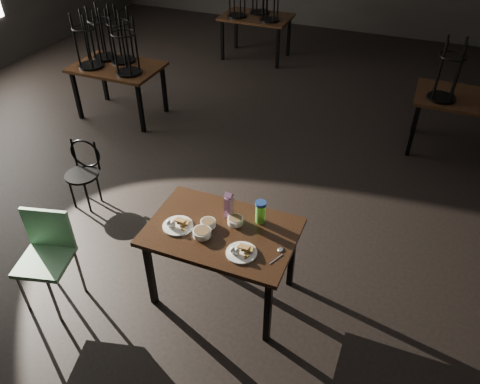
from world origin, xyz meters
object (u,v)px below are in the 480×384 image
at_px(water_bottle, 261,212).
at_px(bentwood_chair, 84,168).
at_px(main_table, 222,237).
at_px(school_chair, 47,251).
at_px(juice_carton, 229,206).

xyz_separation_m(water_bottle, bentwood_chair, (-2.16, 0.44, -0.41)).
height_order(main_table, school_chair, school_chair).
relative_size(juice_carton, bentwood_chair, 0.33).
xyz_separation_m(juice_carton, water_bottle, (0.26, 0.04, -0.01)).
relative_size(juice_carton, school_chair, 0.28).
bearing_deg(school_chair, water_bottle, 11.48).
relative_size(main_table, school_chair, 1.38).
height_order(water_bottle, bentwood_chair, water_bottle).
distance_m(bentwood_chair, school_chair, 1.33).
xyz_separation_m(main_table, bentwood_chair, (-1.90, 0.66, -0.23)).
height_order(main_table, water_bottle, water_bottle).
distance_m(main_table, juice_carton, 0.26).
bearing_deg(bentwood_chair, juice_carton, -23.12).
xyz_separation_m(bentwood_chair, school_chair, (0.55, -1.21, 0.09)).
distance_m(main_table, school_chair, 1.46).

